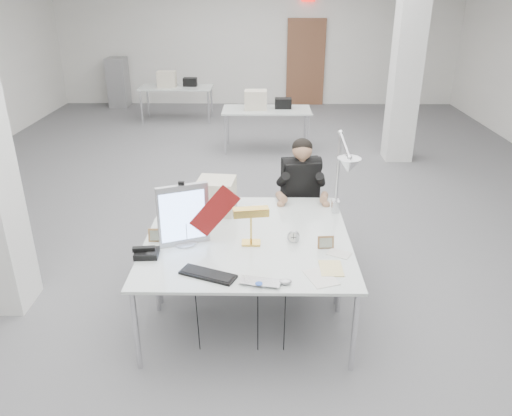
{
  "coord_description": "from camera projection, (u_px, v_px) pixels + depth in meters",
  "views": [
    {
      "loc": [
        0.13,
        -6.01,
        2.79
      ],
      "look_at": [
        0.07,
        -2.0,
        1.01
      ],
      "focal_mm": 35.0,
      "sensor_mm": 36.0,
      "label": 1
    }
  ],
  "objects": [
    {
      "name": "mouse",
      "position": [
        285.0,
        282.0,
        3.72
      ],
      "size": [
        0.1,
        0.07,
        0.04
      ],
      "primitive_type": "ellipsoid",
      "rotation": [
        0.0,
        0.0,
        0.02
      ],
      "color": "#A6A6AA",
      "rests_on": "desk_main"
    },
    {
      "name": "paper_stack_b",
      "position": [
        331.0,
        268.0,
        3.93
      ],
      "size": [
        0.18,
        0.25,
        0.01
      ],
      "primitive_type": "cube",
      "rotation": [
        0.0,
        0.0,
        0.01
      ],
      "color": "#E9D48B",
      "rests_on": "desk_main"
    },
    {
      "name": "office_chair",
      "position": [
        300.0,
        203.0,
        5.54
      ],
      "size": [
        0.68,
        0.68,
        1.19
      ],
      "primitive_type": null,
      "rotation": [
        0.0,
        0.0,
        0.18
      ],
      "color": "black",
      "rests_on": "room_shell"
    },
    {
      "name": "monitor",
      "position": [
        183.0,
        215.0,
        4.2
      ],
      "size": [
        0.42,
        0.2,
        0.54
      ],
      "primitive_type": "cube",
      "rotation": [
        0.0,
        0.0,
        0.38
      ],
      "color": "#A6A6AA",
      "rests_on": "desk_main"
    },
    {
      "name": "bg_desk_b",
      "position": [
        176.0,
        87.0,
        11.09
      ],
      "size": [
        1.6,
        0.8,
        0.02
      ],
      "primitive_type": "cube",
      "color": "silver",
      "rests_on": "room_shell"
    },
    {
      "name": "desk_clock",
      "position": [
        294.0,
        237.0,
        4.32
      ],
      "size": [
        0.11,
        0.05,
        0.11
      ],
      "primitive_type": "cylinder",
      "rotation": [
        1.57,
        0.0,
        -0.17
      ],
      "color": "#A9A9AE",
      "rests_on": "desk_main"
    },
    {
      "name": "desk_main",
      "position": [
        246.0,
        263.0,
        4.04
      ],
      "size": [
        1.8,
        0.9,
        0.02
      ],
      "primitive_type": "cube",
      "color": "silver",
      "rests_on": "room_shell"
    },
    {
      "name": "desk_second",
      "position": [
        249.0,
        216.0,
        4.86
      ],
      "size": [
        1.8,
        0.9,
        0.02
      ],
      "primitive_type": "cube",
      "color": "silver",
      "rests_on": "room_shell"
    },
    {
      "name": "filing_cabinet",
      "position": [
        118.0,
        82.0,
        12.5
      ],
      "size": [
        0.45,
        0.55,
        1.2
      ],
      "primitive_type": "cube",
      "color": "gray",
      "rests_on": "room_shell"
    },
    {
      "name": "picture_frame_left",
      "position": [
        157.0,
        235.0,
        4.34
      ],
      "size": [
        0.15,
        0.04,
        0.12
      ],
      "primitive_type": "cube",
      "rotation": [
        -0.21,
        0.0,
        0.02
      ],
      "color": "#B4824D",
      "rests_on": "desk_main"
    },
    {
      "name": "bg_desk_a",
      "position": [
        267.0,
        110.0,
        9.06
      ],
      "size": [
        1.6,
        0.8,
        0.02
      ],
      "primitive_type": "cube",
      "color": "silver",
      "rests_on": "room_shell"
    },
    {
      "name": "room_shell",
      "position": [
        255.0,
        85.0,
        6.05
      ],
      "size": [
        10.04,
        14.04,
        3.24
      ],
      "color": "#5D5C5F",
      "rests_on": "ground"
    },
    {
      "name": "laptop",
      "position": [
        259.0,
        286.0,
        3.69
      ],
      "size": [
        0.34,
        0.26,
        0.02
      ],
      "primitive_type": "imported",
      "rotation": [
        0.0,
        0.0,
        -0.2
      ],
      "color": "#B1B2B6",
      "rests_on": "desk_main"
    },
    {
      "name": "keyboard",
      "position": [
        208.0,
        275.0,
        3.83
      ],
      "size": [
        0.47,
        0.31,
        0.02
      ],
      "primitive_type": "cube",
      "rotation": [
        0.0,
        0.0,
        -0.4
      ],
      "color": "black",
      "rests_on": "desk_main"
    },
    {
      "name": "paper_stack_a",
      "position": [
        321.0,
        277.0,
        3.81
      ],
      "size": [
        0.28,
        0.33,
        0.01
      ],
      "primitive_type": "cube",
      "rotation": [
        0.0,
        0.0,
        0.35
      ],
      "color": "silver",
      "rests_on": "desk_main"
    },
    {
      "name": "desk_phone",
      "position": [
        147.0,
        253.0,
        4.11
      ],
      "size": [
        0.2,
        0.18,
        0.05
      ],
      "primitive_type": "cube",
      "rotation": [
        0.0,
        0.0,
        0.05
      ],
      "color": "black",
      "rests_on": "desk_main"
    },
    {
      "name": "beige_monitor",
      "position": [
        216.0,
        196.0,
        4.87
      ],
      "size": [
        0.39,
        0.37,
        0.33
      ],
      "primitive_type": "cube",
      "rotation": [
        0.0,
        0.0,
        -0.11
      ],
      "color": "beige",
      "rests_on": "desk_second"
    },
    {
      "name": "seated_person",
      "position": [
        301.0,
        179.0,
        5.37
      ],
      "size": [
        0.56,
        0.65,
        0.87
      ],
      "primitive_type": null,
      "rotation": [
        0.0,
        0.0,
        0.18
      ],
      "color": "black",
      "rests_on": "office_chair"
    },
    {
      "name": "pennant",
      "position": [
        215.0,
        211.0,
        4.15
      ],
      "size": [
        0.44,
        0.02,
        0.47
      ],
      "primitive_type": "cube",
      "rotation": [
        0.0,
        -0.87,
        -0.01
      ],
      "color": "maroon",
      "rests_on": "monitor"
    },
    {
      "name": "bankers_lamp",
      "position": [
        251.0,
        225.0,
        4.24
      ],
      "size": [
        0.33,
        0.18,
        0.36
      ],
      "primitive_type": null,
      "rotation": [
        0.0,
        0.0,
        0.16
      ],
      "color": "gold",
      "rests_on": "desk_main"
    },
    {
      "name": "architect_lamp",
      "position": [
        342.0,
        181.0,
        4.53
      ],
      "size": [
        0.33,
        0.67,
        0.83
      ],
      "primitive_type": null,
      "rotation": [
        0.0,
        0.0,
        -0.17
      ],
      "color": "#B0AFB3",
      "rests_on": "desk_second"
    },
    {
      "name": "picture_frame_right",
      "position": [
        326.0,
        242.0,
        4.22
      ],
      "size": [
        0.14,
        0.04,
        0.11
      ],
      "primitive_type": "cube",
      "rotation": [
        -0.21,
        0.0,
        0.08
      ],
      "color": "olive",
      "rests_on": "desk_main"
    },
    {
      "name": "paper_stack_c",
      "position": [
        339.0,
        254.0,
        4.15
      ],
      "size": [
        0.23,
        0.2,
        0.01
      ],
      "primitive_type": "cube",
      "rotation": [
        0.0,
        0.0,
        -0.51
      ],
      "color": "beige",
      "rests_on": "desk_main"
    }
  ]
}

